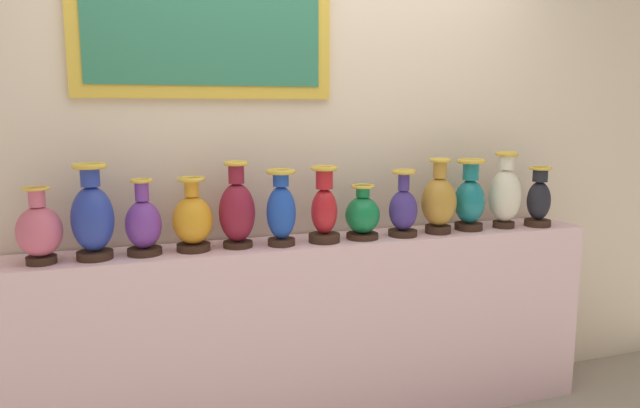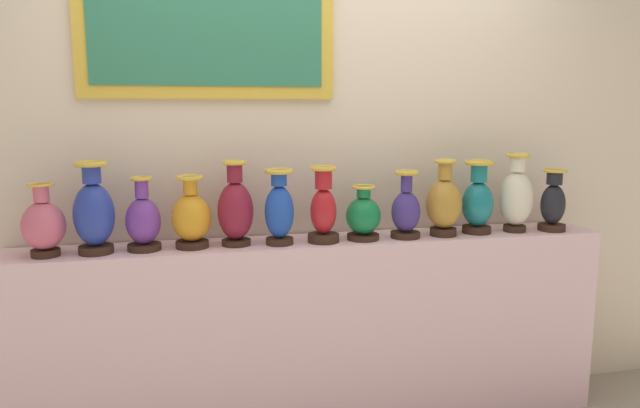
{
  "view_description": "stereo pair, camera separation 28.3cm",
  "coord_description": "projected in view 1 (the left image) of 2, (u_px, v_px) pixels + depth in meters",
  "views": [
    {
      "loc": [
        -0.9,
        -2.64,
        1.61
      ],
      "look_at": [
        0.0,
        0.0,
        1.15
      ],
      "focal_mm": 32.78,
      "sensor_mm": 36.0,
      "label": 1
    },
    {
      "loc": [
        -0.63,
        -2.72,
        1.61
      ],
      "look_at": [
        0.0,
        0.0,
        1.15
      ],
      "focal_mm": 32.78,
      "sensor_mm": 36.0,
      "label": 2
    }
  ],
  "objects": [
    {
      "name": "vase_crimson",
      "position": [
        324.0,
        209.0,
        2.8
      ],
      "size": [
        0.15,
        0.15,
        0.37
      ],
      "color": "#382319",
      "rests_on": "display_shelf"
    },
    {
      "name": "back_wall",
      "position": [
        305.0,
        126.0,
        2.98
      ],
      "size": [
        5.53,
        0.14,
        3.03
      ],
      "color": "beige",
      "rests_on": "ground_plane"
    },
    {
      "name": "vase_teal",
      "position": [
        470.0,
        199.0,
        3.08
      ],
      "size": [
        0.16,
        0.16,
        0.38
      ],
      "color": "#382319",
      "rests_on": "display_shelf"
    },
    {
      "name": "display_shelf",
      "position": [
        320.0,
        334.0,
        2.94
      ],
      "size": [
        2.93,
        0.33,
        0.98
      ],
      "primitive_type": "cube",
      "color": "beige",
      "rests_on": "ground_plane"
    },
    {
      "name": "vase_emerald",
      "position": [
        363.0,
        215.0,
        2.87
      ],
      "size": [
        0.17,
        0.17,
        0.27
      ],
      "color": "#382319",
      "rests_on": "display_shelf"
    },
    {
      "name": "vase_violet",
      "position": [
        143.0,
        225.0,
        2.56
      ],
      "size": [
        0.16,
        0.16,
        0.34
      ],
      "color": "#382319",
      "rests_on": "display_shelf"
    },
    {
      "name": "vase_indigo",
      "position": [
        403.0,
        209.0,
        2.93
      ],
      "size": [
        0.15,
        0.15,
        0.34
      ],
      "color": "#382319",
      "rests_on": "display_shelf"
    },
    {
      "name": "vase_cobalt",
      "position": [
        93.0,
        217.0,
        2.47
      ],
      "size": [
        0.18,
        0.18,
        0.41
      ],
      "color": "#382319",
      "rests_on": "display_shelf"
    },
    {
      "name": "vase_ivory",
      "position": [
        505.0,
        194.0,
        3.13
      ],
      "size": [
        0.17,
        0.17,
        0.41
      ],
      "color": "#382319",
      "rests_on": "display_shelf"
    },
    {
      "name": "vase_rose",
      "position": [
        39.0,
        231.0,
        2.4
      ],
      "size": [
        0.18,
        0.18,
        0.32
      ],
      "color": "#382319",
      "rests_on": "display_shelf"
    },
    {
      "name": "vase_onyx",
      "position": [
        539.0,
        200.0,
        3.18
      ],
      "size": [
        0.14,
        0.14,
        0.33
      ],
      "color": "#382319",
      "rests_on": "display_shelf"
    },
    {
      "name": "vase_ochre",
      "position": [
        439.0,
        201.0,
        3.0
      ],
      "size": [
        0.18,
        0.18,
        0.39
      ],
      "color": "#382319",
      "rests_on": "display_shelf"
    },
    {
      "name": "vase_burgundy",
      "position": [
        237.0,
        211.0,
        2.69
      ],
      "size": [
        0.17,
        0.17,
        0.4
      ],
      "color": "#382319",
      "rests_on": "display_shelf"
    },
    {
      "name": "vase_amber",
      "position": [
        193.0,
        220.0,
        2.63
      ],
      "size": [
        0.18,
        0.18,
        0.34
      ],
      "color": "#382319",
      "rests_on": "display_shelf"
    },
    {
      "name": "vase_sapphire",
      "position": [
        281.0,
        210.0,
        2.73
      ],
      "size": [
        0.14,
        0.14,
        0.36
      ],
      "color": "#382319",
      "rests_on": "display_shelf"
    }
  ]
}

